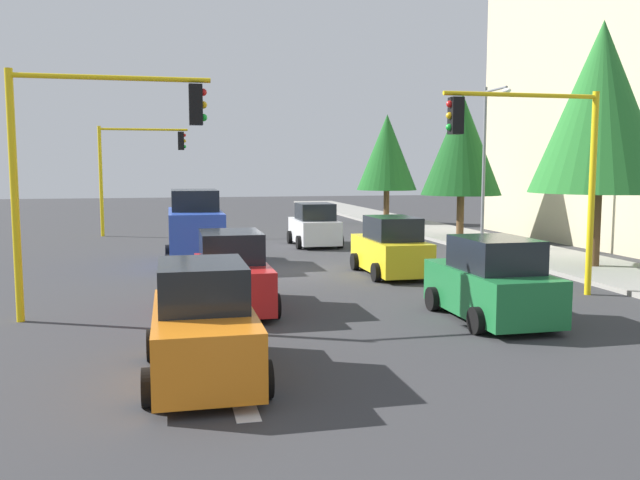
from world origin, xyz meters
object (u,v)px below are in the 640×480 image
at_px(car_white, 314,226).
at_px(tree_roadside_near, 601,108).
at_px(street_lamp_curbside, 488,150).
at_px(car_orange, 203,326).
at_px(tree_roadside_mid, 462,145).
at_px(traffic_signal_near_right, 94,145).
at_px(tree_roadside_far, 387,152).
at_px(car_red, 232,274).
at_px(traffic_signal_near_left, 535,152).
at_px(traffic_signal_far_right, 136,159).
at_px(delivery_van_blue, 195,230).
at_px(car_green, 491,283).
at_px(car_yellow, 391,248).

bearing_deg(car_white, tree_roadside_near, 40.74).
bearing_deg(street_lamp_curbside, car_orange, -40.74).
height_order(tree_roadside_mid, car_orange, tree_roadside_mid).
distance_m(traffic_signal_near_right, car_white, 15.97).
xyz_separation_m(traffic_signal_near_right, tree_roadside_far, (-24.00, 15.22, 0.44)).
height_order(traffic_signal_near_right, tree_roadside_far, tree_roadside_far).
height_order(traffic_signal_near_right, car_red, traffic_signal_near_right).
distance_m(traffic_signal_near_left, car_orange, 11.01).
height_order(tree_roadside_near, car_orange, tree_roadside_near).
xyz_separation_m(tree_roadside_far, tree_roadside_mid, (10.00, 0.50, 0.15)).
xyz_separation_m(traffic_signal_far_right, tree_roadside_far, (-4.00, 15.21, 0.49)).
height_order(traffic_signal_near_right, delivery_van_blue, traffic_signal_near_right).
bearing_deg(street_lamp_curbside, tree_roadside_far, 178.81).
relative_size(traffic_signal_far_right, car_green, 1.45).
height_order(car_yellow, car_white, same).
height_order(street_lamp_curbside, tree_roadside_near, tree_roadside_near).
relative_size(street_lamp_curbside, tree_roadside_far, 1.01).
relative_size(traffic_signal_near_left, car_red, 1.42).
relative_size(car_yellow, car_orange, 1.01).
height_order(tree_roadside_mid, car_red, tree_roadside_mid).
height_order(tree_roadside_near, tree_roadside_mid, tree_roadside_near).
distance_m(tree_roadside_near, delivery_van_blue, 15.00).
distance_m(tree_roadside_far, car_orange, 32.14).
distance_m(delivery_van_blue, car_orange, 13.67).
bearing_deg(car_red, car_green, 66.19).
distance_m(traffic_signal_far_right, tree_roadside_far, 15.73).
bearing_deg(delivery_van_blue, tree_roadside_far, 140.84).
relative_size(street_lamp_curbside, car_white, 1.89).
bearing_deg(car_green, tree_roadside_near, 131.22).
height_order(car_white, car_green, same).
distance_m(traffic_signal_near_right, car_red, 4.53).
distance_m(street_lamp_curbside, tree_roadside_mid, 4.48).
height_order(street_lamp_curbside, car_orange, street_lamp_curbside).
relative_size(traffic_signal_near_left, tree_roadside_far, 0.82).
bearing_deg(street_lamp_curbside, traffic_signal_near_left, -20.02).
distance_m(tree_roadside_far, delivery_van_blue, 20.26).
bearing_deg(car_orange, traffic_signal_far_right, -175.03).
distance_m(car_red, car_green, 6.40).
height_order(car_red, car_white, same).
bearing_deg(traffic_signal_near_right, car_green, 75.77).
bearing_deg(car_yellow, traffic_signal_far_right, -150.10).
distance_m(car_red, car_orange, 5.54).
distance_m(street_lamp_curbside, car_red, 15.38).
height_order(traffic_signal_far_right, car_yellow, traffic_signal_far_right).
distance_m(traffic_signal_near_right, tree_roadside_near, 16.78).
bearing_deg(car_red, street_lamp_curbside, 128.45).
relative_size(car_red, car_green, 1.01).
bearing_deg(street_lamp_curbside, tree_roadside_mid, 169.67).
distance_m(car_yellow, car_white, 8.80).
distance_m(traffic_signal_far_right, car_orange, 25.45).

